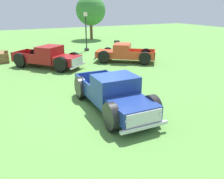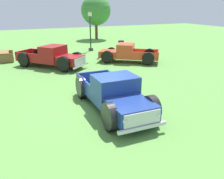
# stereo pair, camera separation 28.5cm
# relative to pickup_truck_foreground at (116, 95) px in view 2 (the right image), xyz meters

# --- Properties ---
(ground_plane) EXTENTS (80.00, 80.00, 0.00)m
(ground_plane) POSITION_rel_pickup_truck_foreground_xyz_m (-0.39, 0.55, -0.76)
(ground_plane) COLOR #5B9342
(pickup_truck_foreground) EXTENTS (2.16, 5.28, 1.60)m
(pickup_truck_foreground) POSITION_rel_pickup_truck_foreground_xyz_m (0.00, 0.00, 0.00)
(pickup_truck_foreground) COLOR navy
(pickup_truck_foreground) RESTS_ON ground_plane
(pickup_truck_behind_left) EXTENTS (4.77, 5.12, 1.59)m
(pickup_truck_behind_left) POSITION_rel_pickup_truck_foreground_xyz_m (-0.64, 8.92, -0.01)
(pickup_truck_behind_left) COLOR maroon
(pickup_truck_behind_left) RESTS_ON ground_plane
(pickup_truck_behind_right) EXTENTS (4.82, 4.21, 1.46)m
(pickup_truck_behind_right) POSITION_rel_pickup_truck_foreground_xyz_m (4.86, 8.29, -0.07)
(pickup_truck_behind_right) COLOR #D14723
(pickup_truck_behind_right) RESTS_ON ground_plane
(lamp_post_near) EXTENTS (0.36, 0.36, 3.78)m
(lamp_post_near) POSITION_rel_pickup_truck_foreground_xyz_m (4.16, 14.24, 1.22)
(lamp_post_near) COLOR #2D2D33
(lamp_post_near) RESTS_ON ground_plane
(picnic_table) EXTENTS (1.57, 1.87, 0.78)m
(picnic_table) POSITION_rel_pickup_truck_foreground_xyz_m (-3.94, 12.75, -0.27)
(picnic_table) COLOR olive
(picnic_table) RESTS_ON ground_plane
(trash_can) EXTENTS (0.59, 0.59, 0.95)m
(trash_can) POSITION_rel_pickup_truck_foreground_xyz_m (7.11, 13.31, -0.28)
(trash_can) COLOR #2D6B2D
(trash_can) RESTS_ON ground_plane
(oak_tree_west) EXTENTS (3.86, 3.86, 5.66)m
(oak_tree_west) POSITION_rel_pickup_truck_foreground_xyz_m (7.88, 22.06, 2.95)
(oak_tree_west) COLOR brown
(oak_tree_west) RESTS_ON ground_plane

